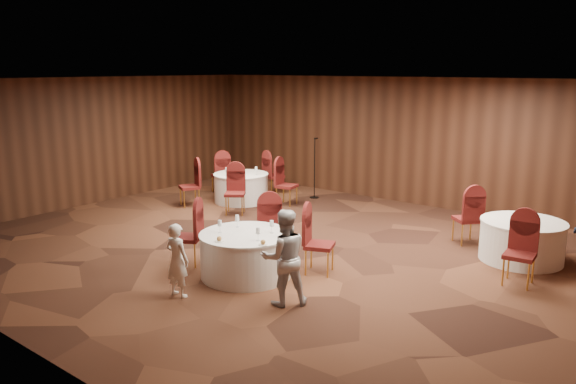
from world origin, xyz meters
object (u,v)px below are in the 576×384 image
Objects in this scene: mic_stand at (314,180)px; woman_b at (284,257)px; table_right at (522,240)px; woman_a at (177,260)px; table_main at (246,254)px; table_left at (241,187)px.

woman_b is at bearing -58.10° from mic_stand.
woman_a is at bearing -126.32° from table_right.
table_main is 1.09× the size of table_left.
table_main is 0.95× the size of mic_stand.
mic_stand reaches higher than table_main.
mic_stand reaches higher than woman_b.
table_main and table_right have the same top height.
mic_stand is (-5.86, 1.75, 0.10)m from table_right.
woman_b is (-2.18, -4.16, 0.35)m from table_right.
woman_a is (-3.63, -4.94, 0.20)m from table_right.
mic_stand is at bearing 114.45° from table_main.
woman_b is (3.68, -5.91, 0.25)m from mic_stand.
table_main is 1.36m from woman_b.
table_right is at bearing -1.73° from table_left.
table_left is 0.87× the size of mic_stand.
table_right is 1.29× the size of woman_a.
table_right is 0.91× the size of mic_stand.
table_main and table_left have the same top height.
table_right is at bearing 47.13° from table_main.
table_left is 0.96× the size of table_right.
woman_a is at bearing -71.60° from mic_stand.
table_left is 6.60m from woman_b.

